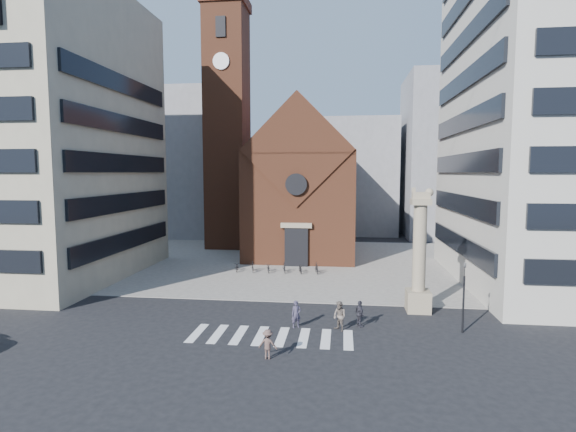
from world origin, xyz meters
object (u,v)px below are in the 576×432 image
object	(u,v)px
pedestrian_0	(296,314)
pedestrian_1	(340,316)
traffic_light	(464,296)
scooter_0	(237,267)
lion_column	(419,263)
pedestrian_2	(360,314)

from	to	relation	value
pedestrian_0	pedestrian_1	bearing A→B (deg)	-30.05
traffic_light	scooter_0	size ratio (longest dim) A/B	2.57
pedestrian_0	scooter_0	world-z (taller)	pedestrian_0
pedestrian_0	traffic_light	bearing A→B (deg)	-23.16
scooter_0	pedestrian_0	bearing A→B (deg)	-75.91
traffic_light	pedestrian_1	size ratio (longest dim) A/B	2.36
traffic_light	pedestrian_0	world-z (taller)	traffic_light
lion_column	traffic_light	xyz separation A→B (m)	(1.99, -4.00, -1.17)
lion_column	traffic_light	size ratio (longest dim) A/B	2.02
lion_column	scooter_0	world-z (taller)	lion_column
pedestrian_0	pedestrian_1	world-z (taller)	pedestrian_1
lion_column	traffic_light	distance (m)	4.62
pedestrian_2	traffic_light	bearing A→B (deg)	-117.56
lion_column	pedestrian_2	distance (m)	6.17
lion_column	pedestrian_0	bearing A→B (deg)	-152.12
pedestrian_0	pedestrian_2	distance (m)	4.00
pedestrian_1	pedestrian_2	xyz separation A→B (m)	(1.25, 0.84, -0.07)
pedestrian_1	lion_column	bearing A→B (deg)	85.39
pedestrian_0	lion_column	bearing A→B (deg)	3.01
pedestrian_2	pedestrian_0	bearing A→B (deg)	73.60
pedestrian_0	pedestrian_1	size ratio (longest dim) A/B	0.94
pedestrian_0	scooter_0	distance (m)	16.84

